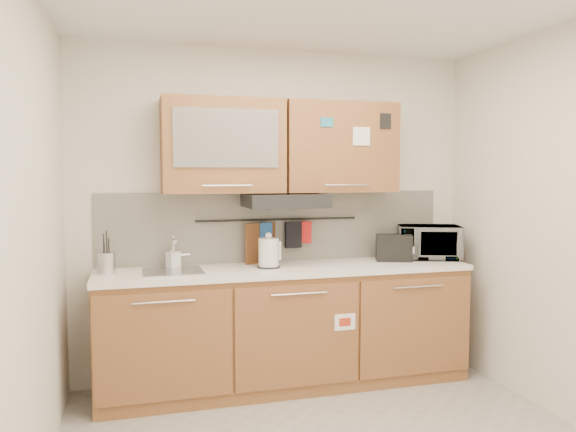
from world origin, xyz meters
TOP-DOWN VIEW (x-y plane):
  - wall_back at (0.00, 1.50)m, footprint 3.20×0.00m
  - wall_left at (-1.60, 0.00)m, footprint 0.00×3.00m
  - base_cabinet at (0.00, 1.19)m, footprint 2.80×0.64m
  - countertop at (0.00, 1.19)m, footprint 2.82×0.62m
  - backsplash at (0.00, 1.49)m, footprint 2.80×0.02m
  - upper_cabinets at (-0.00, 1.32)m, footprint 1.82×0.37m
  - range_hood at (0.00, 1.25)m, footprint 0.60×0.46m
  - sink at (-0.85, 1.21)m, footprint 0.42×0.40m
  - utensil_rail at (0.00, 1.45)m, footprint 1.30×0.02m
  - utensil_crock at (-1.30, 1.25)m, footprint 0.14×0.14m
  - kettle at (-0.14, 1.19)m, footprint 0.20×0.20m
  - toaster at (0.91, 1.24)m, footprint 0.32×0.26m
  - microwave at (1.25, 1.28)m, footprint 0.58×0.49m
  - soap_bottle at (-0.83, 1.37)m, footprint 0.11×0.11m
  - cutting_board at (-0.14, 1.44)m, footprint 0.29×0.15m
  - oven_mitt at (-0.11, 1.44)m, footprint 0.11×0.06m
  - dark_pouch at (0.12, 1.44)m, footprint 0.14×0.05m
  - pot_holder at (0.20, 1.44)m, footprint 0.14×0.05m

SIDE VIEW (x-z plane):
  - base_cabinet at x=0.00m, z-range -0.03..0.85m
  - countertop at x=0.00m, z-range 0.88..0.92m
  - sink at x=-0.85m, z-range 0.79..1.05m
  - utensil_crock at x=-1.30m, z-range 0.85..1.15m
  - soap_bottle at x=-0.83m, z-range 0.92..1.11m
  - kettle at x=-0.14m, z-range 0.89..1.16m
  - toaster at x=0.91m, z-range 0.92..1.14m
  - cutting_board at x=-0.14m, z-range 0.85..1.24m
  - microwave at x=1.25m, z-range 0.92..1.19m
  - dark_pouch at x=0.12m, z-range 1.03..1.24m
  - oven_mitt at x=-0.11m, z-range 1.05..1.24m
  - pot_holder at x=0.20m, z-range 1.07..1.24m
  - backsplash at x=0.00m, z-range 0.92..1.48m
  - utensil_rail at x=0.00m, z-range 1.25..1.27m
  - wall_left at x=-1.60m, z-range -0.20..2.80m
  - wall_back at x=0.00m, z-range -0.30..2.90m
  - range_hood at x=0.00m, z-range 1.37..1.47m
  - upper_cabinets at x=0.00m, z-range 1.48..2.18m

